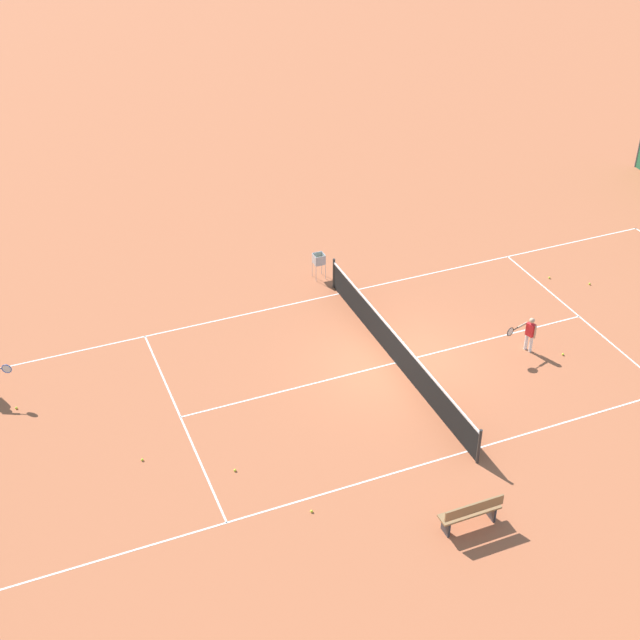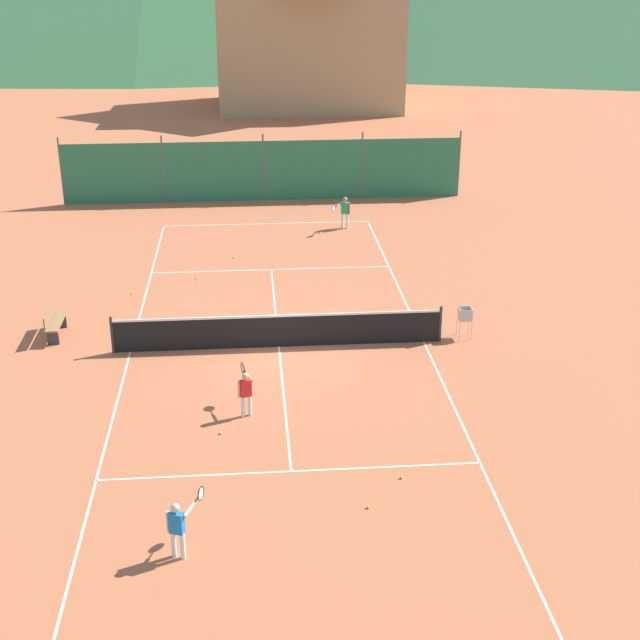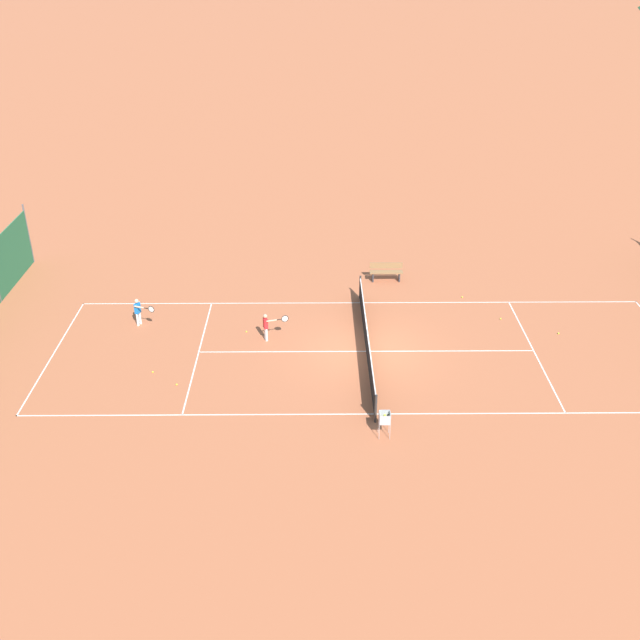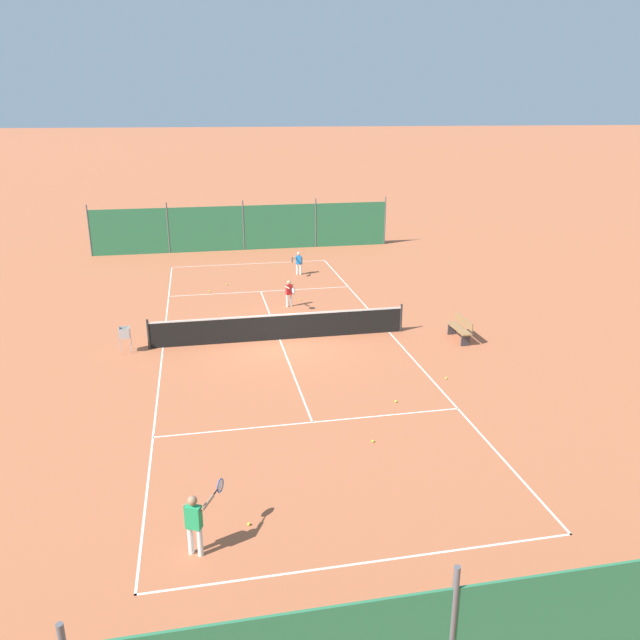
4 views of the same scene
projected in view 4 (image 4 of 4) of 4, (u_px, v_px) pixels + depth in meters
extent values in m
plane|color=#B7603D|center=(280.00, 340.00, 22.44)|extent=(600.00, 600.00, 0.00)
cube|color=white|center=(368.00, 562.00, 11.38)|extent=(8.25, 0.05, 0.01)
cube|color=white|center=(250.00, 264.00, 33.50)|extent=(8.25, 0.05, 0.01)
cube|color=white|center=(389.00, 332.00, 23.20)|extent=(0.05, 23.85, 0.01)
cube|color=white|center=(163.00, 348.00, 21.68)|extent=(0.05, 23.85, 0.01)
cube|color=white|center=(312.00, 422.00, 16.49)|extent=(8.20, 0.05, 0.01)
cube|color=white|center=(261.00, 291.00, 28.39)|extent=(8.20, 0.05, 0.01)
cube|color=white|center=(280.00, 339.00, 22.44)|extent=(0.05, 12.80, 0.01)
cylinder|color=#2D2D2D|center=(401.00, 318.00, 23.11)|extent=(0.08, 0.08, 1.06)
cylinder|color=#2D2D2D|center=(148.00, 334.00, 21.43)|extent=(0.08, 0.08, 1.06)
cube|color=black|center=(279.00, 328.00, 22.30)|extent=(9.10, 0.02, 0.91)
cube|color=white|center=(279.00, 315.00, 22.14)|extent=(9.10, 0.04, 0.06)
cube|color=#2D754C|center=(244.00, 228.00, 36.43)|extent=(17.20, 0.04, 2.60)
cylinder|color=#59595E|center=(385.00, 221.00, 37.97)|extent=(0.08, 0.08, 2.90)
cylinder|color=#59595E|center=(316.00, 223.00, 37.18)|extent=(0.08, 0.08, 2.90)
cylinder|color=#59595E|center=(243.00, 225.00, 36.38)|extent=(0.08, 0.08, 2.90)
cylinder|color=#59595E|center=(168.00, 228.00, 35.59)|extent=(0.08, 0.08, 2.90)
cylinder|color=#59595E|center=(89.00, 231.00, 34.79)|extent=(0.08, 0.08, 2.90)
cylinder|color=white|center=(291.00, 300.00, 26.17)|extent=(0.09, 0.09, 0.53)
cylinder|color=white|center=(287.00, 301.00, 26.10)|extent=(0.09, 0.09, 0.53)
cube|color=red|center=(289.00, 290.00, 25.98)|extent=(0.29, 0.22, 0.41)
sphere|color=tan|center=(289.00, 282.00, 25.88)|extent=(0.16, 0.16, 0.16)
cylinder|color=tan|center=(292.00, 289.00, 26.06)|extent=(0.06, 0.06, 0.41)
cylinder|color=tan|center=(287.00, 288.00, 25.69)|extent=(0.18, 0.41, 0.06)
cylinder|color=black|center=(291.00, 289.00, 25.44)|extent=(0.08, 0.19, 0.03)
torus|color=black|center=(293.00, 291.00, 25.24)|extent=(0.11, 0.28, 0.28)
cylinder|color=silver|center=(293.00, 291.00, 25.24)|extent=(0.08, 0.24, 0.25)
cylinder|color=white|center=(301.00, 269.00, 31.21)|extent=(0.10, 0.10, 0.55)
cylinder|color=white|center=(297.00, 269.00, 31.24)|extent=(0.10, 0.10, 0.55)
cube|color=blue|center=(299.00, 260.00, 31.07)|extent=(0.30, 0.23, 0.42)
sphere|color=beige|center=(299.00, 254.00, 30.97)|extent=(0.17, 0.17, 0.17)
cylinder|color=beige|center=(302.00, 260.00, 31.04)|extent=(0.06, 0.06, 0.42)
cylinder|color=beige|center=(295.00, 257.00, 30.84)|extent=(0.21, 0.42, 0.06)
cylinder|color=black|center=(293.00, 259.00, 30.55)|extent=(0.09, 0.19, 0.03)
torus|color=black|center=(292.00, 260.00, 30.33)|extent=(0.12, 0.27, 0.28)
cylinder|color=silver|center=(292.00, 260.00, 30.33)|extent=(0.09, 0.24, 0.25)
cylinder|color=white|center=(191.00, 540.00, 11.53)|extent=(0.10, 0.10, 0.59)
cylinder|color=white|center=(200.00, 542.00, 11.48)|extent=(0.10, 0.10, 0.59)
cube|color=#239E5B|center=(194.00, 517.00, 11.34)|extent=(0.33, 0.27, 0.46)
sphere|color=#A37556|center=(192.00, 501.00, 11.23)|extent=(0.18, 0.18, 0.18)
cylinder|color=#A37556|center=(185.00, 515.00, 11.38)|extent=(0.07, 0.07, 0.46)
cylinder|color=#A37556|center=(207.00, 503.00, 11.44)|extent=(0.26, 0.44, 0.07)
cylinder|color=black|center=(215.00, 493.00, 11.75)|extent=(0.12, 0.20, 0.03)
torus|color=#1E4CB2|center=(220.00, 486.00, 11.97)|extent=(0.15, 0.26, 0.28)
cylinder|color=silver|center=(220.00, 486.00, 11.97)|extent=(0.12, 0.23, 0.25)
sphere|color=#CCE033|center=(227.00, 284.00, 29.48)|extent=(0.07, 0.07, 0.07)
sphere|color=#CCE033|center=(300.00, 299.00, 27.08)|extent=(0.07, 0.07, 0.07)
sphere|color=#CCE033|center=(249.00, 524.00, 12.39)|extent=(0.07, 0.07, 0.07)
sphere|color=#CCE033|center=(209.00, 291.00, 28.39)|extent=(0.07, 0.07, 0.07)
sphere|color=#CCE033|center=(446.00, 378.00, 19.12)|extent=(0.07, 0.07, 0.07)
sphere|color=#CCE033|center=(396.00, 401.00, 17.61)|extent=(0.07, 0.07, 0.07)
sphere|color=#CCE033|center=(373.00, 441.00, 15.49)|extent=(0.07, 0.07, 0.07)
cylinder|color=#B7B7BC|center=(131.00, 343.00, 21.36)|extent=(0.02, 0.02, 0.55)
cylinder|color=#B7B7BC|center=(121.00, 343.00, 21.30)|extent=(0.02, 0.02, 0.55)
cylinder|color=#B7B7BC|center=(131.00, 346.00, 21.04)|extent=(0.02, 0.02, 0.55)
cylinder|color=#B7B7BC|center=(120.00, 347.00, 20.98)|extent=(0.02, 0.02, 0.55)
cube|color=#B7B7BC|center=(125.00, 337.00, 21.08)|extent=(0.34, 0.34, 0.02)
cube|color=#B7B7BC|center=(125.00, 331.00, 21.19)|extent=(0.34, 0.02, 0.34)
cube|color=#B7B7BC|center=(124.00, 334.00, 20.87)|extent=(0.34, 0.02, 0.34)
cube|color=#B7B7BC|center=(130.00, 332.00, 21.06)|extent=(0.02, 0.34, 0.34)
cube|color=#B7B7BC|center=(119.00, 333.00, 21.00)|extent=(0.02, 0.34, 0.34)
sphere|color=#CCE033|center=(124.00, 337.00, 20.96)|extent=(0.07, 0.07, 0.07)
sphere|color=#CCE033|center=(122.00, 336.00, 21.09)|extent=(0.07, 0.07, 0.07)
sphere|color=#CCE033|center=(128.00, 336.00, 21.01)|extent=(0.07, 0.07, 0.07)
sphere|color=#CCE033|center=(125.00, 337.00, 20.99)|extent=(0.07, 0.07, 0.07)
sphere|color=#CCE033|center=(123.00, 336.00, 21.03)|extent=(0.07, 0.07, 0.07)
sphere|color=#CCE033|center=(125.00, 335.00, 21.15)|extent=(0.07, 0.07, 0.07)
sphere|color=#CCE033|center=(126.00, 335.00, 21.02)|extent=(0.07, 0.07, 0.07)
sphere|color=#CCE033|center=(125.00, 334.00, 21.11)|extent=(0.07, 0.07, 0.07)
sphere|color=#CCE033|center=(123.00, 335.00, 20.98)|extent=(0.07, 0.07, 0.07)
sphere|color=#CCE033|center=(124.00, 335.00, 20.99)|extent=(0.07, 0.07, 0.07)
sphere|color=#CCE033|center=(128.00, 334.00, 21.06)|extent=(0.07, 0.07, 0.07)
sphere|color=#CCE033|center=(128.00, 333.00, 21.19)|extent=(0.07, 0.07, 0.07)
sphere|color=#CCE033|center=(125.00, 332.00, 21.10)|extent=(0.07, 0.07, 0.07)
sphere|color=#CCE033|center=(129.00, 333.00, 21.04)|extent=(0.07, 0.07, 0.07)
sphere|color=#CCE033|center=(127.00, 333.00, 21.02)|extent=(0.07, 0.07, 0.07)
cube|color=olive|center=(459.00, 328.00, 22.27)|extent=(0.36, 1.50, 0.05)
cube|color=olive|center=(464.00, 321.00, 22.22)|extent=(0.04, 1.50, 0.28)
cube|color=#333338|center=(465.00, 340.00, 21.79)|extent=(0.32, 0.06, 0.44)
cube|color=#333338|center=(452.00, 329.00, 22.90)|extent=(0.32, 0.06, 0.44)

